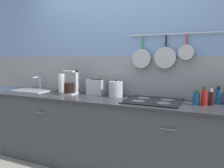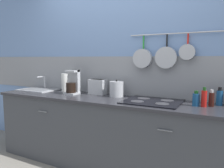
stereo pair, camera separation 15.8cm
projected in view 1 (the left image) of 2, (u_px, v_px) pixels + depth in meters
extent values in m
plane|color=gray|center=(108.00, 168.00, 2.74)|extent=(12.00, 12.00, 0.00)
cube|color=#7293C6|center=(119.00, 64.00, 2.90)|extent=(7.20, 0.06, 2.60)
cube|color=gray|center=(118.00, 75.00, 2.91)|extent=(7.20, 0.07, 0.50)
cylinder|color=#B7BABF|center=(183.00, 33.00, 2.47)|extent=(1.28, 0.02, 0.02)
cylinder|color=green|center=(143.00, 42.00, 2.68)|extent=(0.02, 0.02, 0.16)
cylinder|color=#B7BABF|center=(142.00, 58.00, 2.67)|extent=(0.23, 0.06, 0.23)
cylinder|color=black|center=(166.00, 41.00, 2.56)|extent=(0.02, 0.02, 0.14)
cylinder|color=#B7BABF|center=(165.00, 58.00, 2.56)|extent=(0.25, 0.04, 0.25)
cylinder|color=red|center=(187.00, 39.00, 2.46)|extent=(0.02, 0.02, 0.12)
cylinder|color=#B7BABF|center=(186.00, 52.00, 2.46)|extent=(0.17, 0.05, 0.17)
cube|color=#3F4247|center=(108.00, 135.00, 2.69)|extent=(3.11, 0.57, 0.86)
cylinder|color=slate|center=(41.00, 113.00, 2.70)|extent=(0.14, 0.01, 0.01)
cylinder|color=slate|center=(168.00, 129.00, 2.07)|extent=(0.14, 0.01, 0.01)
cube|color=#2D2D33|center=(107.00, 100.00, 2.63)|extent=(3.15, 0.61, 0.03)
cube|color=#B7BABF|center=(34.00, 90.00, 3.23)|extent=(0.55, 0.38, 0.01)
cube|color=slate|center=(34.00, 90.00, 3.23)|extent=(0.47, 0.31, 0.00)
cylinder|color=#B7BABF|center=(40.00, 83.00, 3.35)|extent=(0.03, 0.03, 0.21)
cylinder|color=#B7BABF|center=(36.00, 77.00, 3.27)|extent=(0.02, 0.15, 0.02)
cylinder|color=white|center=(62.00, 83.00, 3.14)|extent=(0.11, 0.11, 0.26)
cube|color=#B7BABF|center=(70.00, 94.00, 2.90)|extent=(0.17, 0.17, 0.02)
cube|color=#B7BABF|center=(72.00, 82.00, 2.93)|extent=(0.15, 0.06, 0.32)
cylinder|color=black|center=(69.00, 88.00, 2.87)|extent=(0.13, 0.13, 0.14)
cube|color=#B7BABF|center=(70.00, 71.00, 2.88)|extent=(0.15, 0.13, 0.02)
cube|color=#B7BABF|center=(96.00, 87.00, 2.91)|extent=(0.23, 0.14, 0.20)
cube|color=black|center=(95.00, 80.00, 2.87)|extent=(0.17, 0.02, 0.00)
cube|color=black|center=(97.00, 79.00, 2.92)|extent=(0.17, 0.02, 0.00)
cube|color=black|center=(88.00, 84.00, 2.95)|extent=(0.02, 0.02, 0.02)
cylinder|color=#B7BABF|center=(116.00, 89.00, 2.74)|extent=(0.17, 0.17, 0.19)
sphere|color=black|center=(116.00, 80.00, 2.73)|extent=(0.02, 0.02, 0.02)
cube|color=black|center=(153.00, 101.00, 2.44)|extent=(0.61, 0.52, 0.01)
cylinder|color=#38383D|center=(138.00, 101.00, 2.40)|extent=(0.14, 0.14, 0.00)
cylinder|color=#38383D|center=(163.00, 103.00, 2.29)|extent=(0.14, 0.14, 0.00)
cylinder|color=#38383D|center=(143.00, 98.00, 2.59)|extent=(0.14, 0.14, 0.00)
cylinder|color=#38383D|center=(167.00, 100.00, 2.47)|extent=(0.14, 0.14, 0.00)
cylinder|color=navy|center=(196.00, 99.00, 2.26)|extent=(0.07, 0.07, 0.13)
cylinder|color=#194C19|center=(197.00, 91.00, 2.25)|extent=(0.04, 0.04, 0.03)
cylinder|color=red|center=(204.00, 98.00, 2.23)|extent=(0.05, 0.05, 0.16)
cylinder|color=#194C19|center=(205.00, 88.00, 2.21)|extent=(0.03, 0.03, 0.04)
cylinder|color=#33140F|center=(211.00, 98.00, 2.24)|extent=(0.05, 0.05, 0.14)
cylinder|color=beige|center=(211.00, 90.00, 2.23)|extent=(0.03, 0.03, 0.03)
cylinder|color=navy|center=(218.00, 97.00, 2.30)|extent=(0.06, 0.06, 0.15)
cylinder|color=black|center=(219.00, 88.00, 2.29)|extent=(0.03, 0.03, 0.03)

